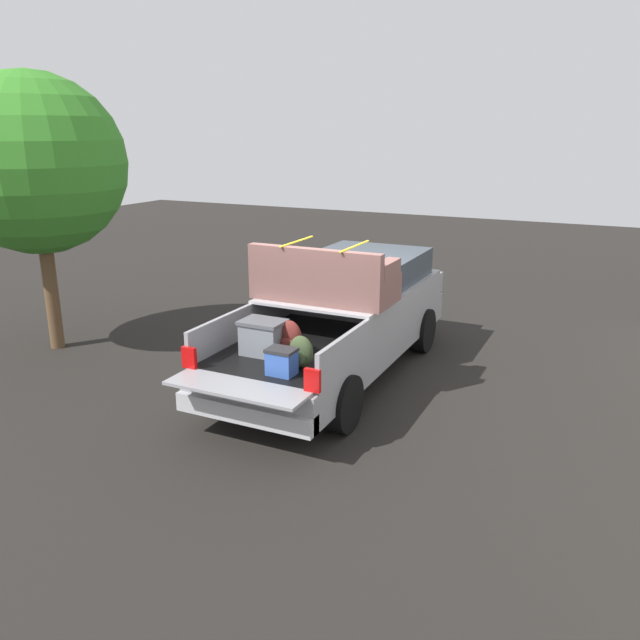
% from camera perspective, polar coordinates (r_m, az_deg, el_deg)
% --- Properties ---
extents(ground_plane, '(40.00, 40.00, 0.00)m').
position_cam_1_polar(ground_plane, '(10.33, 1.46, -4.99)').
color(ground_plane, black).
extents(pickup_truck, '(6.05, 2.08, 2.23)m').
position_cam_1_polar(pickup_truck, '(10.30, 2.26, 0.54)').
color(pickup_truck, gray).
rests_on(pickup_truck, ground_plane).
extents(tree_background, '(3.03, 3.03, 4.78)m').
position_cam_1_polar(tree_background, '(12.00, -24.22, 12.63)').
color(tree_background, brown).
rests_on(tree_background, ground_plane).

